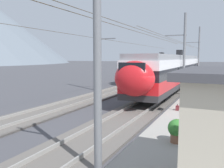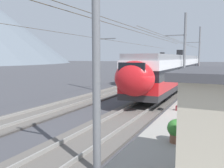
# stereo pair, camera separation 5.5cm
# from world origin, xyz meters

# --- Properties ---
(ground_plane) EXTENTS (400.00, 400.00, 0.00)m
(ground_plane) POSITION_xyz_m (0.00, 0.00, 0.00)
(ground_plane) COLOR #424247
(track_near) EXTENTS (120.00, 3.00, 0.28)m
(track_near) POSITION_xyz_m (0.00, 0.82, 0.07)
(track_near) COLOR #5B5651
(track_near) RESTS_ON ground
(track_far) EXTENTS (120.00, 3.00, 0.28)m
(track_far) POSITION_xyz_m (0.00, 6.18, 0.07)
(track_far) COLOR #5B5651
(track_far) RESTS_ON ground
(train_near_platform) EXTENTS (26.16, 2.89, 4.27)m
(train_near_platform) POSITION_xyz_m (11.81, 0.82, 2.22)
(train_near_platform) COLOR #2D2D30
(train_near_platform) RESTS_ON track_near
(train_far_track) EXTENTS (25.69, 3.00, 4.27)m
(train_far_track) POSITION_xyz_m (24.87, 6.18, 2.22)
(train_far_track) COLOR #2D2D30
(train_far_track) RESTS_ON track_far
(catenary_mast_west) EXTENTS (45.44, 2.01, 7.58)m
(catenary_mast_west) POSITION_xyz_m (-8.38, -0.76, 3.94)
(catenary_mast_west) COLOR slate
(catenary_mast_west) RESTS_ON ground
(catenary_mast_mid) EXTENTS (45.44, 2.01, 7.66)m
(catenary_mast_mid) POSITION_xyz_m (8.28, -0.76, 3.99)
(catenary_mast_mid) COLOR slate
(catenary_mast_mid) RESTS_ON ground
(catenary_mast_east) EXTENTS (45.44, 2.01, 8.08)m
(catenary_mast_east) POSITION_xyz_m (22.55, -0.76, 4.19)
(catenary_mast_east) COLOR slate
(catenary_mast_east) RESTS_ON ground
(catenary_mast_far_side) EXTENTS (45.44, 2.62, 8.46)m
(catenary_mast_far_side) POSITION_xyz_m (8.06, 8.33, 4.35)
(catenary_mast_far_side) COLOR slate
(catenary_mast_far_side) RESTS_ON ground
(platform_sign) EXTENTS (0.70, 0.08, 2.21)m
(platform_sign) POSITION_xyz_m (0.22, -2.07, 1.91)
(platform_sign) COLOR #59595B
(platform_sign) RESTS_ON platform_slab
(passenger_walking) EXTENTS (0.53, 0.22, 1.69)m
(passenger_walking) POSITION_xyz_m (-4.59, -3.56, 1.23)
(passenger_walking) COLOR #383842
(passenger_walking) RESTS_ON platform_slab
(handbag_beside_passenger) EXTENTS (0.32, 0.18, 0.36)m
(handbag_beside_passenger) POSITION_xyz_m (-3.52, -3.46, 0.41)
(handbag_beside_passenger) COLOR maroon
(handbag_beside_passenger) RESTS_ON platform_slab
(handbag_near_sign) EXTENTS (0.32, 0.18, 0.41)m
(handbag_near_sign) POSITION_xyz_m (0.50, -1.71, 0.43)
(handbag_near_sign) COLOR maroon
(handbag_near_sign) RESTS_ON platform_slab
(potted_plant_platform_edge) EXTENTS (0.48, 0.48, 0.69)m
(potted_plant_platform_edge) POSITION_xyz_m (3.44, -3.11, 0.66)
(potted_plant_platform_edge) COLOR brown
(potted_plant_platform_edge) RESTS_ON platform_slab
(potted_plant_by_shelter) EXTENTS (0.69, 0.69, 0.93)m
(potted_plant_by_shelter) POSITION_xyz_m (-5.27, -2.67, 0.82)
(potted_plant_by_shelter) COLOR brown
(potted_plant_by_shelter) RESTS_ON platform_slab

